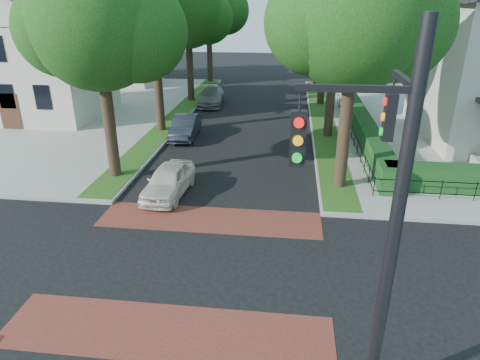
% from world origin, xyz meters
% --- Properties ---
extents(ground, '(120.00, 120.00, 0.00)m').
position_xyz_m(ground, '(0.00, 0.00, 0.00)').
color(ground, black).
rests_on(ground, ground).
extents(sidewalk_nw, '(30.00, 30.00, 0.15)m').
position_xyz_m(sidewalk_nw, '(-19.50, 19.00, 0.07)').
color(sidewalk_nw, gray).
rests_on(sidewalk_nw, ground).
extents(crosswalk_far, '(9.00, 2.20, 0.01)m').
position_xyz_m(crosswalk_far, '(0.00, 3.20, 0.01)').
color(crosswalk_far, maroon).
rests_on(crosswalk_far, ground).
extents(crosswalk_near, '(9.00, 2.20, 0.01)m').
position_xyz_m(crosswalk_near, '(0.00, -3.20, 0.01)').
color(crosswalk_near, maroon).
rests_on(crosswalk_near, ground).
extents(grass_strip_ne, '(1.60, 29.80, 0.02)m').
position_xyz_m(grass_strip_ne, '(5.40, 19.10, 0.16)').
color(grass_strip_ne, '#214D16').
rests_on(grass_strip_ne, sidewalk_ne).
extents(grass_strip_nw, '(1.60, 29.80, 0.02)m').
position_xyz_m(grass_strip_nw, '(-5.40, 19.10, 0.16)').
color(grass_strip_nw, '#214D16').
rests_on(grass_strip_nw, sidewalk_nw).
extents(tree_right_near, '(7.75, 6.67, 10.66)m').
position_xyz_m(tree_right_near, '(5.60, 7.24, 7.63)').
color(tree_right_near, black).
rests_on(tree_right_near, sidewalk_ne).
extents(tree_right_mid, '(8.25, 7.09, 11.22)m').
position_xyz_m(tree_right_mid, '(5.61, 15.25, 7.99)').
color(tree_right_mid, black).
rests_on(tree_right_mid, sidewalk_ne).
extents(tree_right_far, '(7.25, 6.23, 9.74)m').
position_xyz_m(tree_right_far, '(5.60, 24.22, 6.91)').
color(tree_right_far, black).
rests_on(tree_right_far, sidewalk_ne).
extents(tree_right_back, '(7.50, 6.45, 10.20)m').
position_xyz_m(tree_right_back, '(5.60, 33.23, 7.27)').
color(tree_right_back, black).
rests_on(tree_right_back, sidewalk_ne).
extents(tree_left_near, '(7.50, 6.45, 10.20)m').
position_xyz_m(tree_left_near, '(-5.40, 7.23, 7.27)').
color(tree_left_near, black).
rests_on(tree_left_near, sidewalk_nw).
extents(tree_left_far, '(7.00, 6.02, 9.86)m').
position_xyz_m(tree_left_far, '(-5.40, 24.22, 7.12)').
color(tree_left_far, black).
rests_on(tree_left_far, sidewalk_nw).
extents(tree_left_back, '(7.75, 6.66, 10.44)m').
position_xyz_m(tree_left_back, '(-5.40, 33.24, 7.41)').
color(tree_left_back, black).
rests_on(tree_left_back, sidewalk_nw).
extents(hedge_main_road, '(1.00, 18.00, 1.20)m').
position_xyz_m(hedge_main_road, '(7.70, 15.00, 0.75)').
color(hedge_main_road, '#163F1A').
rests_on(hedge_main_road, sidewalk_ne).
extents(fence_main_road, '(0.06, 18.00, 0.90)m').
position_xyz_m(fence_main_road, '(6.90, 15.00, 0.60)').
color(fence_main_road, black).
rests_on(fence_main_road, sidewalk_ne).
extents(house_left_near, '(10.00, 9.00, 10.14)m').
position_xyz_m(house_left_near, '(-15.49, 17.99, 5.04)').
color(house_left_near, beige).
rests_on(house_left_near, sidewalk_nw).
extents(house_left_far, '(10.00, 9.00, 10.14)m').
position_xyz_m(house_left_far, '(-15.49, 31.99, 5.04)').
color(house_left_far, beige).
rests_on(house_left_far, sidewalk_nw).
extents(traffic_signal, '(2.17, 2.00, 8.00)m').
position_xyz_m(traffic_signal, '(4.89, -4.41, 4.71)').
color(traffic_signal, black).
rests_on(traffic_signal, sidewalk_se).
extents(parked_car_front, '(1.90, 4.16, 1.38)m').
position_xyz_m(parked_car_front, '(-2.30, 5.38, 0.69)').
color(parked_car_front, silver).
rests_on(parked_car_front, ground).
extents(parked_car_middle, '(1.69, 4.29, 1.39)m').
position_xyz_m(parked_car_middle, '(-3.60, 13.97, 0.70)').
color(parked_car_middle, '#1C212B').
rests_on(parked_car_middle, ground).
extents(parked_car_rear, '(2.35, 5.07, 1.44)m').
position_xyz_m(parked_car_rear, '(-3.60, 23.15, 0.72)').
color(parked_car_rear, slate).
rests_on(parked_car_rear, ground).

